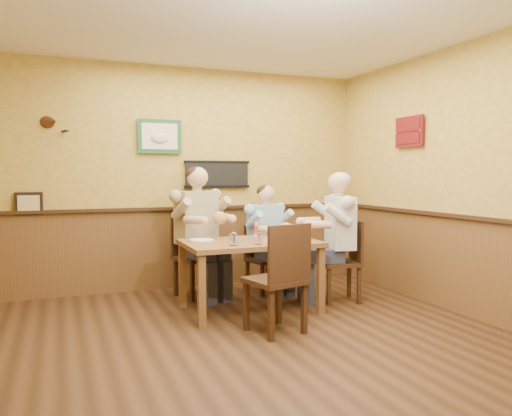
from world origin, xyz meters
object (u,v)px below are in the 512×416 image
Objects in this scene: chair_back_left at (197,256)px; cola_tumbler at (279,238)px; chair_right_end at (340,261)px; water_glass_mid at (258,238)px; diner_white_elder at (340,244)px; pepper_shaker at (233,238)px; salt_shaker at (234,236)px; dining_table at (250,249)px; hot_sauce_bottle at (256,232)px; water_glass_left at (234,239)px; chair_near_side at (275,278)px; diner_tan_shirt at (197,239)px; chair_back_right at (265,258)px; diner_blue_polo at (265,244)px.

cola_tumbler is at bearing -80.32° from chair_back_left.
water_glass_mid is at bearing -62.69° from chair_right_end.
pepper_shaker is (-1.30, -0.03, 0.13)m from diner_white_elder.
water_glass_mid is (0.35, -1.08, 0.33)m from chair_back_left.
salt_shaker is at bearing -90.62° from chair_back_left.
dining_table is at bearing -83.37° from chair_back_left.
pepper_shaker is (-0.19, 0.24, -0.01)m from water_glass_mid.
hot_sauce_bottle is (0.10, 0.31, 0.03)m from water_glass_mid.
diner_white_elder is 11.04× the size of water_glass_left.
pepper_shaker is at bearing -91.11° from chair_near_side.
water_glass_left reaches higher than cola_tumbler.
salt_shaker is (-0.10, 0.87, 0.28)m from chair_near_side.
chair_right_end is at bearing -47.20° from diner_tan_shirt.
chair_back_right is (0.48, 0.73, -0.24)m from dining_table.
chair_right_end is 9.93× the size of pepper_shaker.
chair_back_right is at bearing 48.32° from pepper_shaker.
diner_white_elder is (0.00, 0.00, 0.20)m from chair_right_end.
water_glass_mid is at bearing -130.63° from chair_back_right.
salt_shaker is (0.13, 0.36, -0.02)m from water_glass_left.
chair_back_left is 11.37× the size of salt_shaker.
pepper_shaker is (0.16, -0.84, 0.31)m from chair_back_left.
hot_sauce_bottle reaches higher than salt_shaker.
cola_tumbler is (0.21, -0.29, 0.15)m from dining_table.
chair_near_side is at bearing -83.42° from salt_shaker.
diner_tan_shirt is at bearing -18.43° from chair_back_left.
chair_near_side is at bearing -96.72° from diner_tan_shirt.
chair_back_left is at bearing 107.98° from water_glass_mid.
diner_white_elder is at bearing 1.44° from pepper_shaker.
chair_back_right is 0.82× the size of chair_near_side.
diner_tan_shirt is at bearing -105.12° from chair_right_end.
chair_right_end is 7.74× the size of water_glass_mid.
diner_blue_polo reaches higher than hot_sauce_bottle.
diner_blue_polo is 6.69× the size of hot_sauce_bottle.
pepper_shaker is (-0.69, -0.77, 0.38)m from chair_back_right.
diner_blue_polo is at bearing 0.00° from chair_back_right.
water_glass_mid is at bearing -62.69° from diner_white_elder.
diner_tan_shirt is 1.17× the size of diner_blue_polo.
diner_blue_polo is 10.65× the size of cola_tumbler.
water_glass_mid is at bearing 177.15° from cola_tumbler.
water_glass_left is 0.46m from hot_sauce_bottle.
chair_back_right is at bearing -23.10° from diner_tan_shirt.
chair_near_side reaches higher than chair_back_left.
water_glass_left is at bearing -141.54° from diner_blue_polo.
salt_shaker is (-0.62, -0.63, 0.38)m from chair_back_right.
chair_back_left is at bearing 161.57° from diner_tan_shirt.
diner_blue_polo is 1.08m from cola_tumbler.
diner_white_elder is 11.05× the size of water_glass_mid.
salt_shaker is at bearing -149.10° from chair_back_right.
diner_blue_polo is 0.90× the size of diner_white_elder.
cola_tumbler is 0.49m from pepper_shaker.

